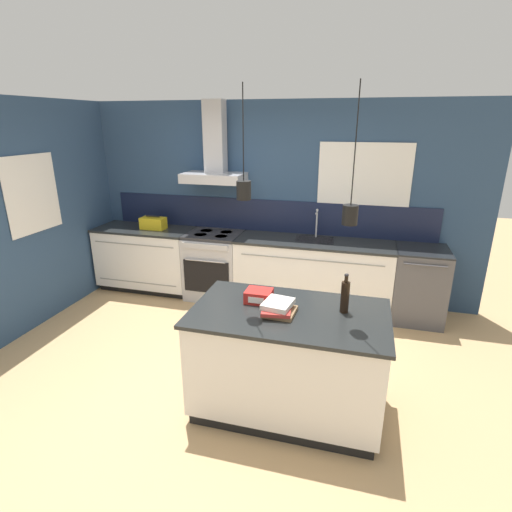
{
  "coord_description": "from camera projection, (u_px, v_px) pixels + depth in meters",
  "views": [
    {
      "loc": [
        1.26,
        -3.15,
        2.35
      ],
      "look_at": [
        0.26,
        0.53,
        1.05
      ],
      "focal_mm": 28.0,
      "sensor_mm": 36.0,
      "label": 1
    }
  ],
  "objects": [
    {
      "name": "oven_range",
      "position": [
        215.0,
        265.0,
        5.5
      ],
      "size": [
        0.73,
        0.66,
        0.91
      ],
      "color": "#B5B5BA",
      "rests_on": "ground_plane"
    },
    {
      "name": "counter_run_sink",
      "position": [
        312.0,
        274.0,
        5.17
      ],
      "size": [
        1.99,
        0.64,
        1.28
      ],
      "color": "black",
      "rests_on": "ground_plane"
    },
    {
      "name": "bottle_on_island",
      "position": [
        345.0,
        296.0,
        3.12
      ],
      "size": [
        0.07,
        0.07,
        0.32
      ],
      "color": "black",
      "rests_on": "kitchen_island"
    },
    {
      "name": "red_supply_box",
      "position": [
        259.0,
        296.0,
        3.33
      ],
      "size": [
        0.22,
        0.19,
        0.1
      ],
      "color": "red",
      "rests_on": "kitchen_island"
    },
    {
      "name": "yellow_toolbox",
      "position": [
        153.0,
        223.0,
        5.55
      ],
      "size": [
        0.34,
        0.18,
        0.19
      ],
      "color": "gold",
      "rests_on": "counter_run_left"
    },
    {
      "name": "wall_back",
      "position": [
        264.0,
        198.0,
        5.35
      ],
      "size": [
        5.6,
        2.45,
        2.6
      ],
      "color": "navy",
      "rests_on": "ground_plane"
    },
    {
      "name": "counter_run_left",
      "position": [
        147.0,
        258.0,
        5.77
      ],
      "size": [
        1.37,
        0.64,
        0.91
      ],
      "color": "black",
      "rests_on": "ground_plane"
    },
    {
      "name": "wall_left",
      "position": [
        43.0,
        212.0,
        4.77
      ],
      "size": [
        0.08,
        3.8,
        2.6
      ],
      "color": "navy",
      "rests_on": "ground_plane"
    },
    {
      "name": "book_stack",
      "position": [
        278.0,
        308.0,
        3.12
      ],
      "size": [
        0.28,
        0.3,
        0.1
      ],
      "color": "olive",
      "rests_on": "kitchen_island"
    },
    {
      "name": "kitchen_island",
      "position": [
        288.0,
        360.0,
        3.32
      ],
      "size": [
        1.56,
        0.92,
        0.91
      ],
      "color": "black",
      "rests_on": "ground_plane"
    },
    {
      "name": "ground_plane",
      "position": [
        216.0,
        371.0,
        3.95
      ],
      "size": [
        16.0,
        16.0,
        0.0
      ],
      "primitive_type": "plane",
      "color": "tan",
      "rests_on": "ground"
    },
    {
      "name": "dishwasher",
      "position": [
        418.0,
        285.0,
        4.85
      ],
      "size": [
        0.61,
        0.65,
        0.91
      ],
      "color": "#4C4C51",
      "rests_on": "ground_plane"
    }
  ]
}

